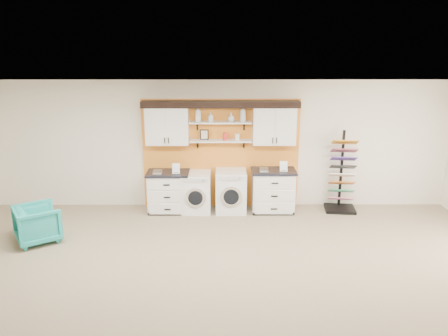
{
  "coord_description": "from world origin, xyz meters",
  "views": [
    {
      "loc": [
        0.05,
        -5.29,
        3.57
      ],
      "look_at": [
        0.07,
        2.3,
        1.36
      ],
      "focal_mm": 35.0,
      "sensor_mm": 36.0,
      "label": 1
    }
  ],
  "objects_px": {
    "sample_rack": "(341,186)",
    "armchair": "(38,224)",
    "base_cabinet_left": "(169,191)",
    "base_cabinet_right": "(273,190)",
    "washer": "(196,192)",
    "dryer": "(231,191)"
  },
  "relations": [
    {
      "from": "dryer",
      "to": "armchair",
      "type": "height_order",
      "value": "dryer"
    },
    {
      "from": "base_cabinet_right",
      "to": "dryer",
      "type": "bearing_deg",
      "value": -179.79
    },
    {
      "from": "washer",
      "to": "sample_rack",
      "type": "bearing_deg",
      "value": 0.73
    },
    {
      "from": "sample_rack",
      "to": "armchair",
      "type": "xyz_separation_m",
      "value": [
        -5.99,
        -1.54,
        -0.2
      ]
    },
    {
      "from": "base_cabinet_right",
      "to": "sample_rack",
      "type": "bearing_deg",
      "value": 1.42
    },
    {
      "from": "armchair",
      "to": "dryer",
      "type": "bearing_deg",
      "value": -100.54
    },
    {
      "from": "washer",
      "to": "dryer",
      "type": "relative_size",
      "value": 0.95
    },
    {
      "from": "washer",
      "to": "armchair",
      "type": "xyz_separation_m",
      "value": [
        -2.84,
        -1.5,
        -0.09
      ]
    },
    {
      "from": "base_cabinet_left",
      "to": "armchair",
      "type": "height_order",
      "value": "base_cabinet_left"
    },
    {
      "from": "washer",
      "to": "base_cabinet_right",
      "type": "bearing_deg",
      "value": 0.12
    },
    {
      "from": "sample_rack",
      "to": "armchair",
      "type": "relative_size",
      "value": 2.32
    },
    {
      "from": "washer",
      "to": "base_cabinet_left",
      "type": "bearing_deg",
      "value": 179.68
    },
    {
      "from": "base_cabinet_left",
      "to": "base_cabinet_right",
      "type": "height_order",
      "value": "base_cabinet_right"
    },
    {
      "from": "washer",
      "to": "sample_rack",
      "type": "distance_m",
      "value": 3.15
    },
    {
      "from": "base_cabinet_right",
      "to": "dryer",
      "type": "height_order",
      "value": "base_cabinet_right"
    },
    {
      "from": "base_cabinet_left",
      "to": "dryer",
      "type": "distance_m",
      "value": 1.35
    },
    {
      "from": "base_cabinet_left",
      "to": "base_cabinet_right",
      "type": "xyz_separation_m",
      "value": [
        2.26,
        -0.0,
        0.02
      ]
    },
    {
      "from": "base_cabinet_left",
      "to": "armchair",
      "type": "xyz_separation_m",
      "value": [
        -2.24,
        -1.5,
        -0.1
      ]
    },
    {
      "from": "dryer",
      "to": "washer",
      "type": "bearing_deg",
      "value": 180.0
    },
    {
      "from": "dryer",
      "to": "base_cabinet_left",
      "type": "bearing_deg",
      "value": 179.86
    },
    {
      "from": "base_cabinet_right",
      "to": "sample_rack",
      "type": "xyz_separation_m",
      "value": [
        1.49,
        0.04,
        0.08
      ]
    },
    {
      "from": "dryer",
      "to": "base_cabinet_right",
      "type": "bearing_deg",
      "value": 0.21
    }
  ]
}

